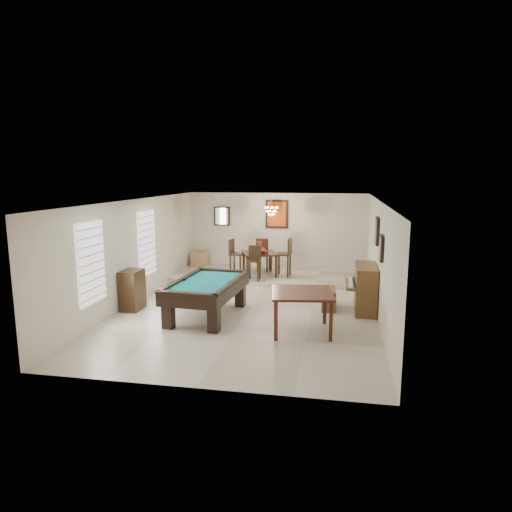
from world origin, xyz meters
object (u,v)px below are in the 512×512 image
(dining_chair_east, at_px, (283,257))
(corner_bench, at_px, (200,259))
(chandelier, at_px, (271,208))
(square_table, at_px, (302,312))
(upright_piano, at_px, (360,288))
(dining_table, at_px, (260,262))
(pool_table, at_px, (207,299))
(apothecary_chest, at_px, (132,290))
(flower_vase, at_px, (260,245))
(dining_chair_south, at_px, (254,263))
(dining_chair_north, at_px, (264,254))
(piano_bench, at_px, (328,298))
(dining_chair_west, at_px, (237,257))

(dining_chair_east, xyz_separation_m, corner_bench, (-3.02, 1.10, -0.35))
(chandelier, bearing_deg, square_table, -74.20)
(upright_piano, distance_m, dining_chair_east, 3.61)
(upright_piano, xyz_separation_m, dining_table, (-2.93, 2.88, -0.02))
(pool_table, distance_m, corner_bench, 5.37)
(square_table, xyz_separation_m, upright_piano, (1.23, 1.75, 0.13))
(apothecary_chest, distance_m, flower_vase, 4.53)
(dining_table, relative_size, dining_chair_south, 0.99)
(dining_chair_north, height_order, corner_bench, dining_chair_north)
(chandelier, bearing_deg, flower_vase, -143.49)
(square_table, height_order, flower_vase, flower_vase)
(pool_table, relative_size, apothecary_chest, 2.53)
(flower_vase, bearing_deg, piano_bench, -52.02)
(dining_chair_south, distance_m, dining_chair_east, 1.06)
(pool_table, distance_m, chandelier, 4.66)
(dining_table, bearing_deg, corner_bench, 154.51)
(dining_chair_south, bearing_deg, flower_vase, 84.93)
(piano_bench, xyz_separation_m, dining_chair_west, (-2.91, 2.80, 0.43))
(piano_bench, height_order, corner_bench, corner_bench)
(upright_piano, bearing_deg, flower_vase, 135.51)
(pool_table, distance_m, square_table, 2.31)
(dining_chair_west, relative_size, corner_bench, 2.05)
(dining_chair_west, distance_m, corner_bench, 1.94)
(dining_chair_south, relative_size, chandelier, 1.70)
(piano_bench, relative_size, corner_bench, 1.60)
(apothecary_chest, bearing_deg, chandelier, 55.38)
(piano_bench, height_order, dining_table, dining_table)
(piano_bench, bearing_deg, dining_chair_north, 121.84)
(chandelier, bearing_deg, dining_table, -143.49)
(upright_piano, distance_m, corner_bench, 6.55)
(pool_table, xyz_separation_m, square_table, (2.22, -0.64, 0.02))
(apothecary_chest, relative_size, dining_chair_south, 0.95)
(dining_chair_south, distance_m, chandelier, 1.88)
(upright_piano, relative_size, corner_bench, 2.45)
(upright_piano, distance_m, dining_chair_west, 4.63)
(flower_vase, xyz_separation_m, dining_chair_south, (-0.04, -0.72, -0.45))
(upright_piano, height_order, chandelier, chandelier)
(dining_table, bearing_deg, square_table, -69.85)
(dining_table, distance_m, dining_chair_north, 0.72)
(piano_bench, distance_m, flower_vase, 3.67)
(upright_piano, bearing_deg, dining_chair_south, 144.06)
(flower_vase, xyz_separation_m, chandelier, (0.32, 0.24, 1.12))
(corner_bench, xyz_separation_m, chandelier, (2.60, -0.85, 1.84))
(dining_table, height_order, chandelier, chandelier)
(upright_piano, bearing_deg, dining_table, 135.51)
(apothecary_chest, height_order, dining_chair_south, dining_chair_south)
(upright_piano, relative_size, dining_chair_east, 1.11)
(square_table, bearing_deg, pool_table, 163.86)
(pool_table, height_order, dining_table, dining_table)
(pool_table, bearing_deg, corner_bench, 113.12)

